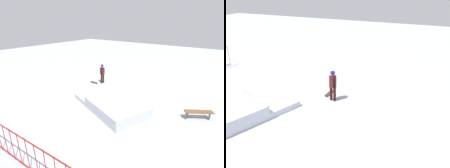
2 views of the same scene
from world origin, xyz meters
The scene contains 6 objects.
ground_plane centered at (0.00, 0.00, 0.00)m, with size 60.00×60.00×0.00m, color #B2B7C1.
skate_ramp centered at (-0.42, 0.97, 0.32)m, with size 5.97×4.34×0.74m.
skater centered at (3.31, -2.62, 1.01)m, with size 0.41×0.44×1.73m.
skateboard centered at (3.90, -2.12, 0.08)m, with size 0.81×0.29×0.09m.
perimeter_fence centered at (0.00, 6.90, 0.77)m, with size 11.19×0.48×1.50m.
park_bench centered at (-5.13, -1.06, 0.36)m, with size 1.57×1.19×0.48m.
Camera 1 is at (-6.49, 9.34, 5.52)m, focal length 28.79 mm.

